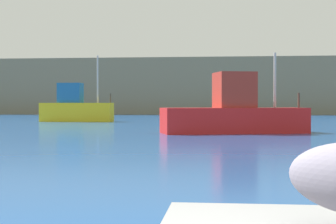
% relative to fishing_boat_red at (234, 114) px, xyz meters
% --- Properties ---
extents(hillside_backdrop, '(140.00, 11.27, 7.17)m').
position_rel_fishing_boat_red_xyz_m(hillside_backdrop, '(-0.62, 46.82, 2.69)').
color(hillside_backdrop, '#7F755B').
rests_on(hillside_backdrop, ground).
extents(fishing_boat_red, '(6.91, 3.81, 3.72)m').
position_rel_fishing_boat_red_xyz_m(fishing_boat_red, '(0.00, 0.00, 0.00)').
color(fishing_boat_red, red).
rests_on(fishing_boat_red, ground).
extents(fishing_boat_yellow, '(5.46, 1.57, 4.97)m').
position_rel_fishing_boat_red_xyz_m(fishing_boat_yellow, '(-11.64, 14.69, 0.14)').
color(fishing_boat_yellow, yellow).
rests_on(fishing_boat_yellow, ground).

